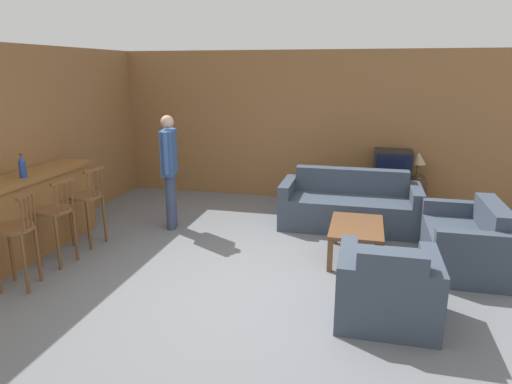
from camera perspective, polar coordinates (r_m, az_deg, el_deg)
name	(u,v)px	position (r m, az deg, el deg)	size (l,w,h in m)	color
ground_plane	(249,288)	(5.03, -0.92, -11.86)	(24.00, 24.00, 0.00)	slate
wall_back	(301,126)	(8.18, 5.59, 8.17)	(9.40, 0.08, 2.60)	olive
wall_left	(52,139)	(7.27, -24.16, 6.05)	(0.08, 8.70, 2.60)	olive
bar_counter	(13,221)	(6.25, -28.07, -3.17)	(0.55, 2.72, 1.01)	brown
bar_chair_near	(16,235)	(5.43, -27.82, -4.82)	(0.51, 0.51, 1.06)	brown
bar_chair_mid	(55,217)	(5.90, -23.78, -2.85)	(0.46, 0.46, 1.06)	brown
bar_chair_far	(87,202)	(6.40, -20.36, -1.16)	(0.48, 0.48, 1.06)	brown
couch_far	(349,207)	(6.91, 11.58, -1.82)	(2.00, 0.88, 0.82)	#384251
armchair_near	(387,290)	(4.48, 16.07, -11.72)	(0.91, 0.84, 0.81)	#384251
loveseat_right	(466,243)	(5.95, 24.74, -5.79)	(0.81, 1.35, 0.80)	#384251
coffee_table	(356,230)	(5.75, 12.44, -4.66)	(0.64, 0.99, 0.44)	brown
tv_unit	(390,193)	(7.96, 16.44, -0.10)	(1.08, 0.51, 0.55)	#513823
tv	(393,164)	(7.84, 16.71, 3.41)	(0.60, 0.49, 0.45)	black
bottle	(22,167)	(6.17, -27.19, 2.82)	(0.08, 0.08, 0.29)	#234293
table_lamp	(418,159)	(7.86, 19.63, 3.88)	(0.25, 0.25, 0.43)	brown
person_by_window	(169,166)	(6.68, -10.77, 3.26)	(0.26, 0.54, 1.66)	#384260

